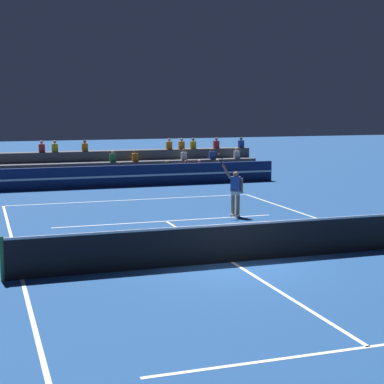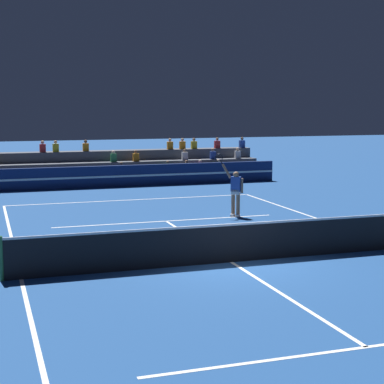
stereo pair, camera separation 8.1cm
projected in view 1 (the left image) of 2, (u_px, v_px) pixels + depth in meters
The scene contains 7 objects.
ground_plane at pixel (232, 262), 17.31m from camera, with size 120.00×120.00×0.00m, color navy.
court_lines at pixel (232, 262), 17.31m from camera, with size 11.10×23.90×0.01m.
tennis_net at pixel (232, 242), 17.24m from camera, with size 12.00×0.10×1.10m.
sponsor_banner_wall at pixel (111, 176), 32.86m from camera, with size 18.00×0.26×1.10m.
bleacher_stand at pixel (102, 170), 35.23m from camera, with size 17.73×2.85×2.28m.
tennis_player at pixel (235, 191), 24.25m from camera, with size 0.94×0.81×2.42m.
tennis_ball at pixel (293, 221), 23.28m from camera, with size 0.07×0.07×0.07m, color #C6DB33.
Camera 1 is at (-6.35, -15.69, 4.24)m, focal length 60.00 mm.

